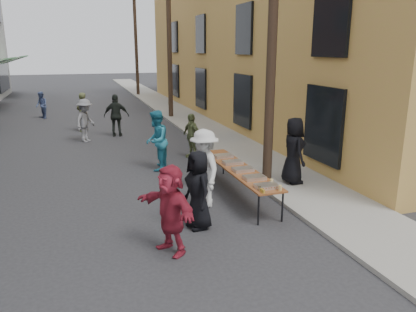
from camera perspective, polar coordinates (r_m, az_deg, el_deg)
ground at (r=7.89m, az=-11.10°, el=-13.59°), size 120.00×120.00×0.00m
sidewalk at (r=22.95m, az=-3.50°, el=5.59°), size 2.20×60.00×0.10m
building_ochre at (r=24.06m, az=11.85°, el=17.57°), size 10.00×28.00×10.00m
utility_pole_near at (r=11.15m, az=9.13°, el=18.66°), size 0.26×0.26×9.00m
utility_pole_mid at (r=22.50m, az=-5.49°, el=16.74°), size 0.26×0.26×9.00m
utility_pole_far at (r=34.30m, az=-10.12°, el=15.89°), size 0.26×0.26×9.00m
serving_table at (r=10.50m, az=4.27°, el=-1.85°), size 0.70×4.00×0.75m
catering_tray_sausage at (r=9.05m, az=8.25°, el=-4.21°), size 0.50×0.33×0.08m
catering_tray_foil_b at (r=9.61m, az=6.54°, el=-3.03°), size 0.50×0.33×0.08m
catering_tray_buns at (r=10.22m, az=4.92°, el=-1.89°), size 0.50×0.33×0.08m
catering_tray_foil_d at (r=10.84m, az=3.48°, el=-0.88°), size 0.50×0.33×0.08m
catering_tray_buns_end at (r=11.47m, az=2.19°, el=0.01°), size 0.50×0.33×0.08m
condiment_jar_a at (r=8.71m, az=7.82°, el=-4.98°), size 0.07×0.07×0.08m
condiment_jar_b at (r=8.79m, az=7.53°, el=-4.77°), size 0.07×0.07×0.08m
condiment_jar_c at (r=8.87m, az=7.26°, el=-4.57°), size 0.07×0.07×0.08m
cup_stack at (r=8.92m, az=10.12°, el=-4.44°), size 0.08×0.08×0.12m
guest_front_a at (r=8.56m, az=-1.39°, el=-4.76°), size 0.67×0.91×1.70m
guest_front_b at (r=10.99m, az=-0.81°, el=-0.45°), size 0.50×0.66×1.65m
guest_front_c at (r=12.77m, az=-7.27°, el=2.16°), size 1.02×1.13×1.89m
guest_front_d at (r=9.67m, az=-0.52°, el=-1.79°), size 0.75×1.26×1.91m
guest_front_e at (r=14.19m, az=-2.35°, el=2.86°), size 0.67×0.99×1.57m
guest_queue_back at (r=7.57m, az=-5.29°, el=-7.47°), size 1.11×1.65×1.71m
server at (r=11.37m, az=11.94°, el=0.75°), size 0.65×0.94×1.84m
passerby_left at (r=17.38m, az=-16.88°, el=4.79°), size 1.18×1.32×1.77m
passerby_mid at (r=18.15m, az=-12.76°, el=5.58°), size 1.15×0.67×1.84m
passerby_right at (r=19.71m, az=-17.25°, el=5.92°), size 0.75×0.78×1.79m
passerby_far at (r=24.17m, az=-22.37°, el=6.63°), size 0.80×0.88×1.48m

